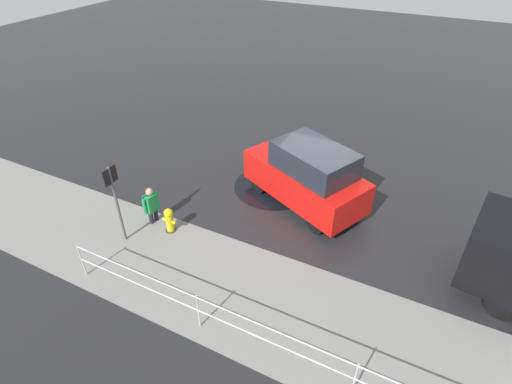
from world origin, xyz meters
TOP-DOWN VIEW (x-y plane):
  - ground_plane at (0.00, 0.00)m, footprint 60.00×60.00m
  - kerb_strip at (0.00, 4.20)m, footprint 24.00×3.20m
  - moving_hatchback at (0.18, 0.08)m, footprint 4.25×3.18m
  - fire_hydrant at (3.13, 3.09)m, footprint 0.42×0.31m
  - pedestrian at (3.81, 2.98)m, footprint 0.30×0.56m
  - metal_railing at (-1.10, 5.43)m, footprint 10.26×0.04m
  - sign_post at (4.03, 3.96)m, footprint 0.07×0.44m
  - puddle_patch at (1.42, -0.30)m, footprint 2.66×2.66m

SIDE VIEW (x-z plane):
  - ground_plane at x=0.00m, z-range 0.00..0.00m
  - puddle_patch at x=1.42m, z-range 0.00..0.01m
  - kerb_strip at x=0.00m, z-range 0.00..0.04m
  - fire_hydrant at x=3.13m, z-range 0.00..0.80m
  - pedestrian at x=3.81m, z-range 0.07..1.29m
  - metal_railing at x=-1.10m, z-range 0.22..1.27m
  - moving_hatchback at x=0.18m, z-range 0.00..2.06m
  - sign_post at x=4.03m, z-range 0.38..2.78m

